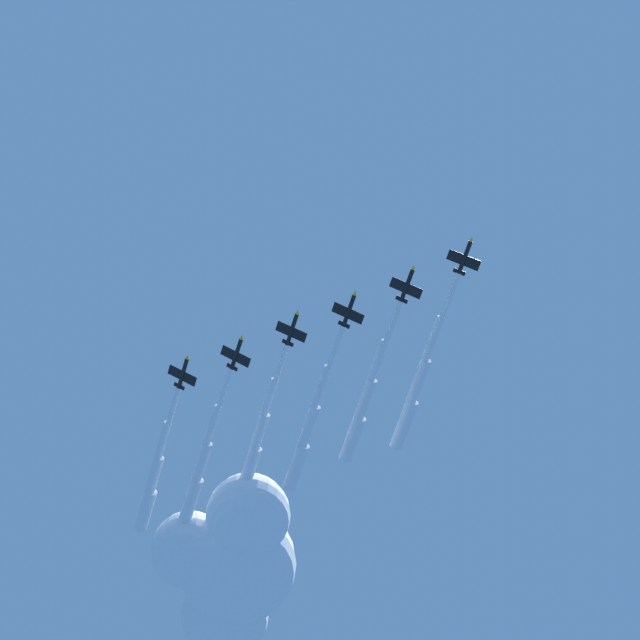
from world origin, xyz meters
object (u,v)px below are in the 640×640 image
(jet_lead, at_px, (418,384))
(jet_port_outer, at_px, (154,476))
(jet_port_mid, at_px, (260,433))
(jet_port_inner, at_px, (365,401))
(jet_starboard_inner, at_px, (308,429))
(jet_starboard_mid, at_px, (201,464))

(jet_lead, xyz_separation_m, jet_port_outer, (-45.25, -61.28, 0.06))
(jet_port_mid, bearing_deg, jet_port_inner, 54.24)
(jet_lead, distance_m, jet_starboard_inner, 30.97)
(jet_lead, bearing_deg, jet_port_inner, -119.42)
(jet_lead, height_order, jet_port_mid, jet_lead)
(jet_port_mid, xyz_separation_m, jet_starboard_mid, (-12.50, -13.02, -1.19))
(jet_lead, xyz_separation_m, jet_starboard_mid, (-36.93, -49.65, -1.79))
(jet_lead, height_order, jet_port_inner, jet_lead)
(jet_starboard_inner, relative_size, jet_port_mid, 1.10)
(jet_starboard_inner, height_order, jet_port_outer, jet_port_outer)
(jet_starboard_inner, bearing_deg, jet_port_mid, -118.08)
(jet_starboard_inner, bearing_deg, jet_starboard_mid, -127.13)
(jet_port_mid, bearing_deg, jet_lead, 56.30)
(jet_port_mid, height_order, jet_starboard_mid, jet_port_mid)
(jet_starboard_mid, bearing_deg, jet_port_outer, -125.58)
(jet_port_inner, distance_m, jet_starboard_inner, 16.60)
(jet_port_inner, xyz_separation_m, jet_port_outer, (-38.20, -48.78, 2.85))
(jet_port_inner, distance_m, jet_port_outer, 62.02)
(jet_lead, relative_size, jet_starboard_inner, 1.04)
(jet_port_mid, relative_size, jet_starboard_mid, 0.93)
(jet_starboard_mid, height_order, jet_port_outer, jet_port_outer)
(jet_port_mid, bearing_deg, jet_starboard_inner, 61.92)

